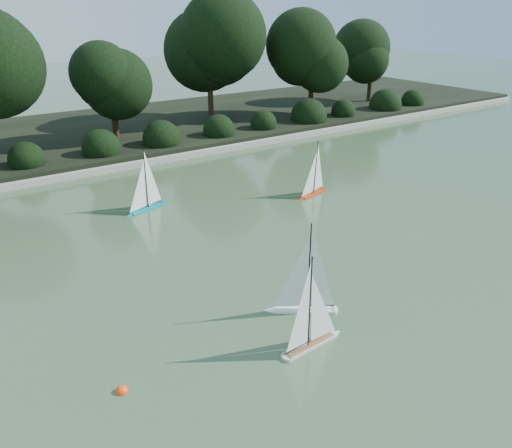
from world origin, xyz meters
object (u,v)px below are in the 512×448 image
object	(u,v)px
sailboat_white_a	(299,297)
race_buoy	(122,392)
sailboat_orange	(311,187)
sailboat_teal	(143,201)
sailboat_white_b	(315,330)

from	to	relation	value
sailboat_white_a	race_buoy	distance (m)	2.91
sailboat_white_a	sailboat_orange	xyz separation A→B (m)	(3.48, 3.81, -0.02)
sailboat_orange	race_buoy	distance (m)	7.51
sailboat_white_a	race_buoy	bearing A→B (deg)	-177.14
sailboat_teal	race_buoy	size ratio (longest dim) A/B	9.77
sailboat_white_b	sailboat_orange	distance (m)	5.97
sailboat_white_b	race_buoy	size ratio (longest dim) A/B	9.55
sailboat_teal	race_buoy	xyz separation A→B (m)	(-2.57, -5.38, -0.24)
sailboat_orange	race_buoy	xyz separation A→B (m)	(-6.38, -3.96, -0.23)
sailboat_white_a	race_buoy	world-z (taller)	sailboat_white_a
sailboat_white_b	race_buoy	bearing A→B (deg)	166.16
sailboat_white_a	sailboat_white_b	distance (m)	0.85
sailboat_white_a	sailboat_white_b	size ratio (longest dim) A/B	1.05
sailboat_teal	race_buoy	distance (m)	5.96
sailboat_white_a	sailboat_orange	bearing A→B (deg)	47.58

